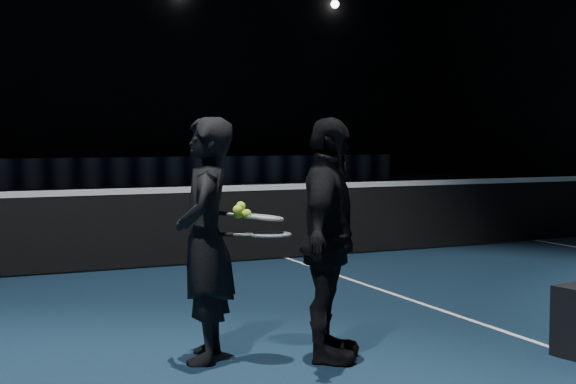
% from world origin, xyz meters
% --- Properties ---
extents(floor, '(36.00, 36.00, 0.00)m').
position_xyz_m(floor, '(0.00, 0.00, 0.00)').
color(floor, black).
rests_on(floor, ground).
extents(wall_back, '(30.00, 0.00, 30.00)m').
position_xyz_m(wall_back, '(0.00, 18.00, 5.00)').
color(wall_back, black).
rests_on(wall_back, ground).
extents(court_lines, '(10.98, 23.78, 0.01)m').
position_xyz_m(court_lines, '(0.00, 0.00, 0.00)').
color(court_lines, white).
rests_on(court_lines, floor).
extents(net_mesh, '(12.80, 0.02, 0.86)m').
position_xyz_m(net_mesh, '(0.00, 0.00, 0.45)').
color(net_mesh, black).
rests_on(net_mesh, floor).
extents(net_tape, '(12.80, 0.03, 0.07)m').
position_xyz_m(net_tape, '(0.00, 0.00, 0.92)').
color(net_tape, white).
rests_on(net_tape, net_mesh).
extents(sponsor_backdrop, '(22.00, 0.15, 0.90)m').
position_xyz_m(sponsor_backdrop, '(0.00, 15.50, 0.45)').
color(sponsor_backdrop, black).
rests_on(sponsor_backdrop, floor).
extents(player_a, '(0.61, 0.72, 1.69)m').
position_xyz_m(player_a, '(-2.42, -4.00, 0.84)').
color(player_a, black).
rests_on(player_a, floor).
extents(player_b, '(0.90, 1.05, 1.69)m').
position_xyz_m(player_b, '(-1.64, -4.35, 0.84)').
color(player_b, black).
rests_on(player_b, floor).
extents(racket_lower, '(0.71, 0.48, 0.03)m').
position_xyz_m(racket_lower, '(-2.01, -4.19, 0.88)').
color(racket_lower, black).
rests_on(racket_lower, player_a).
extents(racket_upper, '(0.71, 0.44, 0.10)m').
position_xyz_m(racket_upper, '(-2.04, -4.13, 0.99)').
color(racket_upper, black).
rests_on(racket_upper, player_b).
extents(tennis_balls, '(0.12, 0.10, 0.12)m').
position_xyz_m(tennis_balls, '(-2.18, -4.10, 1.04)').
color(tennis_balls, '#8EC028').
rests_on(tennis_balls, racket_upper).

